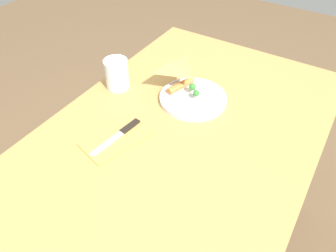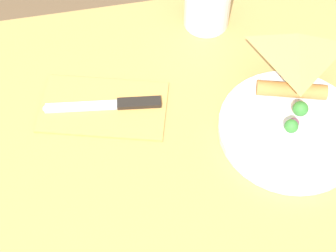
% 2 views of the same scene
% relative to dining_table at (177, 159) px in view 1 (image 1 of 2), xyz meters
% --- Properties ---
extents(dining_table, '(1.21, 0.76, 0.74)m').
position_rel_dining_table_xyz_m(dining_table, '(0.00, 0.00, 0.00)').
color(dining_table, tan).
rests_on(dining_table, ground_plane).
extents(plate_pizza, '(0.22, 0.22, 0.05)m').
position_rel_dining_table_xyz_m(plate_pizza, '(-0.17, -0.05, 0.12)').
color(plate_pizza, white).
rests_on(plate_pizza, dining_table).
extents(milk_glass, '(0.08, 0.08, 0.11)m').
position_rel_dining_table_xyz_m(milk_glass, '(-0.10, -0.30, 0.16)').
color(milk_glass, white).
rests_on(milk_glass, dining_table).
extents(napkin_folded, '(0.23, 0.17, 0.00)m').
position_rel_dining_table_xyz_m(napkin_folded, '(0.11, -0.15, 0.11)').
color(napkin_folded, '#E59E4C').
rests_on(napkin_folded, dining_table).
extents(butter_knife, '(0.19, 0.04, 0.01)m').
position_rel_dining_table_xyz_m(butter_knife, '(0.10, -0.15, 0.11)').
color(butter_knife, black).
rests_on(butter_knife, napkin_folded).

